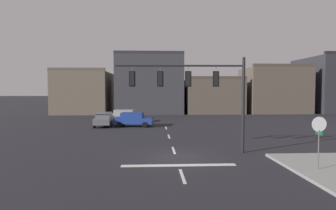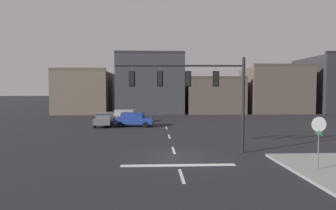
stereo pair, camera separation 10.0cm
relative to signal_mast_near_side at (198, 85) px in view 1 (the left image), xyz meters
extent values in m
plane|color=#232328|center=(-1.52, -1.14, -4.49)|extent=(400.00, 400.00, 0.00)
cube|color=silver|center=(-1.52, -3.14, -4.49)|extent=(6.40, 0.50, 0.01)
cube|color=silver|center=(-1.52, -5.14, -4.49)|extent=(0.16, 2.40, 0.01)
cube|color=silver|center=(-1.52, 0.86, -4.49)|extent=(0.16, 2.40, 0.01)
cube|color=silver|center=(-1.52, 6.86, -4.49)|extent=(0.16, 2.40, 0.01)
cube|color=silver|center=(-1.52, 12.86, -4.49)|extent=(0.16, 2.40, 0.01)
cylinder|color=black|center=(3.04, -0.10, -1.38)|extent=(0.20, 0.20, 6.24)
cylinder|color=black|center=(-1.18, 0.02, 1.29)|extent=(8.45, 0.35, 0.12)
sphere|color=black|center=(3.04, -0.10, 1.79)|extent=(0.18, 0.18, 0.18)
cylinder|color=#56565B|center=(1.20, -0.05, 1.05)|extent=(0.03, 0.03, 0.35)
cube|color=black|center=(1.20, -0.05, 0.43)|extent=(0.31, 0.25, 0.90)
sphere|color=red|center=(1.21, 0.08, 0.71)|extent=(0.20, 0.20, 0.20)
sphere|color=#2D2314|center=(1.21, 0.08, 0.43)|extent=(0.20, 0.20, 0.20)
sphere|color=black|center=(1.21, 0.08, 0.15)|extent=(0.20, 0.20, 0.20)
cube|color=black|center=(1.20, -0.07, 0.43)|extent=(0.42, 0.04, 1.02)
cylinder|color=#56565B|center=(-0.63, 0.00, 1.05)|extent=(0.03, 0.03, 0.35)
cube|color=black|center=(-0.63, 0.00, 0.43)|extent=(0.31, 0.25, 0.90)
sphere|color=red|center=(-0.63, 0.13, 0.71)|extent=(0.20, 0.20, 0.20)
sphere|color=#2D2314|center=(-0.63, 0.13, 0.43)|extent=(0.20, 0.20, 0.20)
sphere|color=black|center=(-0.63, 0.13, 0.15)|extent=(0.20, 0.20, 0.20)
cube|color=black|center=(-0.63, -0.02, 0.43)|extent=(0.42, 0.04, 1.02)
cylinder|color=#56565B|center=(-2.47, 0.05, 1.05)|extent=(0.03, 0.03, 0.35)
cube|color=black|center=(-2.47, 0.05, 0.43)|extent=(0.31, 0.25, 0.90)
sphere|color=red|center=(-2.47, 0.18, 0.71)|extent=(0.20, 0.20, 0.20)
sphere|color=#2D2314|center=(-2.47, 0.18, 0.43)|extent=(0.20, 0.20, 0.20)
sphere|color=black|center=(-2.47, 0.18, 0.15)|extent=(0.20, 0.20, 0.20)
cube|color=black|center=(-2.47, 0.03, 0.43)|extent=(0.42, 0.04, 1.02)
cylinder|color=#56565B|center=(-4.31, 0.10, 1.05)|extent=(0.03, 0.03, 0.35)
cube|color=black|center=(-4.31, 0.10, 0.43)|extent=(0.31, 0.25, 0.90)
sphere|color=red|center=(-4.30, 0.23, 0.71)|extent=(0.20, 0.20, 0.20)
sphere|color=#2D2314|center=(-4.30, 0.23, 0.43)|extent=(0.20, 0.20, 0.20)
sphere|color=black|center=(-4.30, 0.23, 0.15)|extent=(0.20, 0.20, 0.20)
cube|color=black|center=(-4.31, 0.08, 0.43)|extent=(0.42, 0.04, 1.02)
cylinder|color=#56565B|center=(5.46, -4.81, -3.42)|extent=(0.06, 0.06, 2.15)
cylinder|color=white|center=(5.46, -4.81, -2.04)|extent=(0.76, 0.03, 0.76)
cylinder|color=#B21414|center=(5.46, -4.80, -2.04)|extent=(0.68, 0.03, 0.68)
cube|color=#19592D|center=(5.46, -4.81, -2.49)|extent=(0.02, 0.64, 0.16)
cube|color=#9EA0A5|center=(-6.62, 19.01, -3.79)|extent=(4.54, 2.19, 0.70)
cube|color=#9EA0A5|center=(-6.77, 19.02, -3.16)|extent=(2.60, 1.82, 0.56)
cube|color=#2D3842|center=(-6.00, 18.95, -3.18)|extent=(0.38, 1.54, 0.47)
cube|color=#2D3842|center=(-7.93, 19.12, -3.18)|extent=(0.35, 1.53, 0.46)
cylinder|color=black|center=(-5.09, 19.72, -4.17)|extent=(0.66, 0.28, 0.64)
cylinder|color=black|center=(-5.25, 18.03, -4.17)|extent=(0.66, 0.28, 0.64)
cylinder|color=black|center=(-7.99, 19.98, -4.17)|extent=(0.66, 0.28, 0.64)
cylinder|color=black|center=(-8.14, 18.29, -4.17)|extent=(0.66, 0.28, 0.64)
sphere|color=silver|center=(-4.39, 19.38, -3.74)|extent=(0.16, 0.16, 0.16)
sphere|color=silver|center=(-4.50, 18.24, -3.74)|extent=(0.16, 0.16, 0.16)
cube|color=maroon|center=(-8.79, 19.20, -3.71)|extent=(0.16, 1.37, 0.12)
cube|color=navy|center=(-5.20, 14.21, -3.79)|extent=(4.59, 2.33, 0.70)
cube|color=navy|center=(-5.35, 14.23, -3.16)|extent=(2.64, 1.89, 0.56)
cube|color=#2D3842|center=(-4.59, 14.14, -3.18)|extent=(0.43, 1.54, 0.47)
cube|color=#2D3842|center=(-6.51, 14.38, -3.18)|extent=(0.40, 1.54, 0.46)
cylinder|color=black|center=(-3.65, 14.88, -4.17)|extent=(0.66, 0.30, 0.64)
cylinder|color=black|center=(-3.86, 13.19, -4.17)|extent=(0.66, 0.30, 0.64)
cylinder|color=black|center=(-6.53, 15.24, -4.17)|extent=(0.66, 0.30, 0.64)
cylinder|color=black|center=(-6.74, 13.55, -4.17)|extent=(0.66, 0.30, 0.64)
sphere|color=silver|center=(-2.96, 14.51, -3.74)|extent=(0.16, 0.16, 0.16)
sphere|color=silver|center=(-3.11, 13.37, -3.74)|extent=(0.16, 0.16, 0.16)
cube|color=maroon|center=(-7.36, 14.48, -3.71)|extent=(0.21, 1.36, 0.12)
cube|color=slate|center=(-8.60, 14.68, -3.79)|extent=(1.81, 4.40, 0.70)
cube|color=slate|center=(-8.60, 14.53, -3.16)|extent=(1.61, 2.47, 0.56)
cube|color=#2D3842|center=(-8.60, 15.29, -3.18)|extent=(1.52, 0.25, 0.47)
cube|color=#2D3842|center=(-8.60, 13.36, -3.18)|extent=(1.52, 0.22, 0.46)
cylinder|color=black|center=(-9.45, 16.13, -4.17)|extent=(0.22, 0.64, 0.64)
cylinder|color=black|center=(-7.75, 16.13, -4.17)|extent=(0.22, 0.64, 0.64)
cylinder|color=black|center=(-9.45, 13.23, -4.17)|extent=(0.22, 0.64, 0.64)
cylinder|color=black|center=(-7.75, 13.22, -4.17)|extent=(0.22, 0.64, 0.64)
sphere|color=silver|center=(-9.17, 16.86, -3.74)|extent=(0.16, 0.16, 0.16)
sphere|color=silver|center=(-8.02, 16.86, -3.74)|extent=(0.16, 0.16, 0.16)
cube|color=maroon|center=(-8.60, 12.50, -3.71)|extent=(1.37, 0.04, 0.12)
cube|color=#665B4C|center=(-15.62, 35.10, -0.79)|extent=(9.33, 11.12, 7.41)
cube|color=brown|center=(-15.62, 29.84, 3.17)|extent=(9.33, 0.60, 0.50)
cube|color=#38383D|center=(-3.60, 34.00, 0.64)|extent=(11.80, 8.92, 10.27)
cube|color=#2B2B30|center=(-3.60, 29.84, 6.02)|extent=(11.80, 0.60, 0.50)
cube|color=brown|center=(8.01, 33.99, -1.46)|extent=(10.09, 8.89, 6.07)
cube|color=#493F35|center=(8.01, 29.84, 1.82)|extent=(10.09, 0.60, 0.50)
cube|color=brown|center=(19.60, 33.95, -0.38)|extent=(10.92, 8.82, 8.23)
cube|color=#493F35|center=(19.60, 29.84, 3.99)|extent=(10.92, 0.60, 0.50)
cube|color=#2D2D33|center=(31.80, 35.94, 0.73)|extent=(10.06, 12.79, 10.44)
camera|label=1|loc=(-2.93, -18.90, -0.33)|focal=30.82mm
camera|label=2|loc=(-2.83, -18.91, -0.33)|focal=30.82mm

